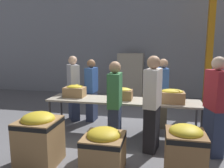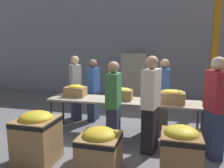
% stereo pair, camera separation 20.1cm
% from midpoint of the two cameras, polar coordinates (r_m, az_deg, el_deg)
% --- Properties ---
extents(ground_plane, '(30.00, 30.00, 0.00)m').
position_cam_midpoint_polar(ground_plane, '(5.02, 1.58, -12.77)').
color(ground_plane, slate).
extents(wall_back, '(16.00, 0.08, 4.00)m').
position_cam_midpoint_polar(wall_back, '(8.76, 6.65, 9.98)').
color(wall_back, '#9399A3').
rests_on(wall_back, ground_plane).
extents(sorting_table, '(3.31, 0.71, 0.78)m').
position_cam_midpoint_polar(sorting_table, '(4.80, 1.62, -4.69)').
color(sorting_table, '#B2A893').
rests_on(sorting_table, ground_plane).
extents(banana_box_0, '(0.48, 0.35, 0.28)m').
position_cam_midpoint_polar(banana_box_0, '(5.15, -10.84, -1.78)').
color(banana_box_0, tan).
rests_on(banana_box_0, sorting_table).
extents(banana_box_1, '(0.43, 0.31, 0.27)m').
position_cam_midpoint_polar(banana_box_1, '(4.79, 1.50, -2.47)').
color(banana_box_1, olive).
rests_on(banana_box_1, sorting_table).
extents(banana_box_2, '(0.49, 0.34, 0.29)m').
position_cam_midpoint_polar(banana_box_2, '(4.64, 14.22, -2.99)').
color(banana_box_2, tan).
rests_on(banana_box_2, sorting_table).
extents(volunteer_0, '(0.23, 0.45, 1.65)m').
position_cam_midpoint_polar(volunteer_0, '(4.18, -0.63, -5.48)').
color(volunteer_0, '#2D3856').
rests_on(volunteer_0, ground_plane).
extents(volunteer_1, '(0.35, 0.51, 1.75)m').
position_cam_midpoint_polar(volunteer_1, '(4.19, 24.15, -5.57)').
color(volunteer_1, '#2D3856').
rests_on(volunteer_1, ground_plane).
extents(volunteer_2, '(0.24, 0.44, 1.61)m').
position_cam_midpoint_polar(volunteer_2, '(5.71, -6.35, -1.71)').
color(volunteer_2, '#2D3856').
rests_on(volunteer_2, ground_plane).
extents(volunteer_3, '(0.33, 0.51, 1.76)m').
position_cam_midpoint_polar(volunteer_3, '(4.03, 9.10, -5.35)').
color(volunteer_3, black).
rests_on(volunteer_3, ground_plane).
extents(volunteer_4, '(0.27, 0.46, 1.65)m').
position_cam_midpoint_polar(volunteer_4, '(5.33, 11.94, -2.46)').
color(volunteer_4, '#6B604C').
rests_on(volunteer_4, ground_plane).
extents(volunteer_5, '(0.45, 0.50, 1.70)m').
position_cam_midpoint_polar(volunteer_5, '(5.84, -11.00, -1.17)').
color(volunteer_5, '#2D3856').
rests_on(volunteer_5, ground_plane).
extents(donation_bin_0, '(0.63, 0.63, 0.88)m').
position_cam_midpoint_polar(donation_bin_0, '(3.87, -19.96, -12.88)').
color(donation_bin_0, '#A37A4C').
rests_on(donation_bin_0, ground_plane).
extents(donation_bin_1, '(0.61, 0.61, 0.70)m').
position_cam_midpoint_polar(donation_bin_1, '(3.49, -3.89, -16.54)').
color(donation_bin_1, '#A37A4C').
rests_on(donation_bin_1, ground_plane).
extents(donation_bin_2, '(0.54, 0.54, 0.84)m').
position_cam_midpoint_polar(donation_bin_2, '(3.36, 16.78, -16.58)').
color(donation_bin_2, olive).
rests_on(donation_bin_2, ground_plane).
extents(support_pillar, '(0.20, 0.20, 4.00)m').
position_cam_midpoint_polar(support_pillar, '(7.75, 23.49, 9.38)').
color(support_pillar, orange).
rests_on(support_pillar, ground_plane).
extents(pallet_stack_0, '(0.97, 0.97, 1.71)m').
position_cam_midpoint_polar(pallet_stack_0, '(8.09, 4.28, 1.88)').
color(pallet_stack_0, olive).
rests_on(pallet_stack_0, ground_plane).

